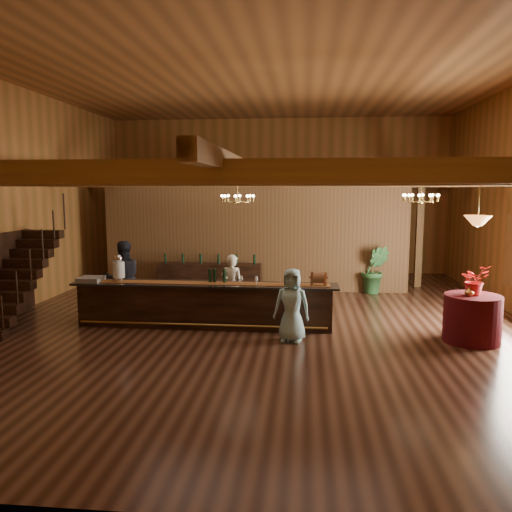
# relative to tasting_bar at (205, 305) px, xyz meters

# --- Properties ---
(floor) EXTENTS (14.00, 14.00, 0.00)m
(floor) POSITION_rel_tasting_bar_xyz_m (1.17, 0.65, -0.49)
(floor) COLOR #523223
(floor) RESTS_ON ground
(ceiling) EXTENTS (14.00, 14.00, 0.00)m
(ceiling) POSITION_rel_tasting_bar_xyz_m (1.17, 0.65, 5.01)
(ceiling) COLOR #975C2D
(ceiling) RESTS_ON wall_back
(wall_back) EXTENTS (12.00, 0.10, 5.50)m
(wall_back) POSITION_rel_tasting_bar_xyz_m (1.17, 7.65, 2.26)
(wall_back) COLOR #9D612F
(wall_back) RESTS_ON floor
(wall_front) EXTENTS (12.00, 0.10, 5.50)m
(wall_front) POSITION_rel_tasting_bar_xyz_m (1.17, -6.35, 2.26)
(wall_front) COLOR #9D612F
(wall_front) RESTS_ON floor
(wall_left) EXTENTS (0.10, 14.00, 5.50)m
(wall_left) POSITION_rel_tasting_bar_xyz_m (-4.83, 0.65, 2.26)
(wall_left) COLOR #9D612F
(wall_left) RESTS_ON floor
(beam_grid) EXTENTS (11.90, 13.90, 0.39)m
(beam_grid) POSITION_rel_tasting_bar_xyz_m (1.17, 1.15, 2.75)
(beam_grid) COLOR olive
(beam_grid) RESTS_ON wall_left
(support_posts) EXTENTS (9.20, 10.20, 3.20)m
(support_posts) POSITION_rel_tasting_bar_xyz_m (1.17, 0.15, 1.11)
(support_posts) COLOR olive
(support_posts) RESTS_ON floor
(partition_wall) EXTENTS (9.00, 0.18, 3.10)m
(partition_wall) POSITION_rel_tasting_bar_xyz_m (0.67, 4.15, 1.06)
(partition_wall) COLOR brown
(partition_wall) RESTS_ON floor
(staircase) EXTENTS (1.00, 2.80, 2.00)m
(staircase) POSITION_rel_tasting_bar_xyz_m (-4.28, -0.09, 0.51)
(staircase) COLOR #3C2115
(staircase) RESTS_ON floor
(backroom_boxes) EXTENTS (4.10, 0.60, 1.10)m
(backroom_boxes) POSITION_rel_tasting_bar_xyz_m (0.87, 6.15, 0.04)
(backroom_boxes) COLOR #3C2115
(backroom_boxes) RESTS_ON floor
(tasting_bar) EXTENTS (5.81, 0.77, 0.98)m
(tasting_bar) POSITION_rel_tasting_bar_xyz_m (0.00, 0.00, 0.00)
(tasting_bar) COLOR #3C2115
(tasting_bar) RESTS_ON floor
(beverage_dispenser) EXTENTS (0.26, 0.26, 0.60)m
(beverage_dispenser) POSITION_rel_tasting_bar_xyz_m (-1.94, 0.05, 0.76)
(beverage_dispenser) COLOR silver
(beverage_dispenser) RESTS_ON tasting_bar
(glass_rack_tray) EXTENTS (0.50, 0.50, 0.10)m
(glass_rack_tray) POSITION_rel_tasting_bar_xyz_m (-2.55, -0.04, 0.53)
(glass_rack_tray) COLOR gray
(glass_rack_tray) RESTS_ON tasting_bar
(raffle_drum) EXTENTS (0.34, 0.24, 0.30)m
(raffle_drum) POSITION_rel_tasting_bar_xyz_m (2.47, -0.05, 0.65)
(raffle_drum) COLOR brown
(raffle_drum) RESTS_ON tasting_bar
(bar_bottle_0) EXTENTS (0.07, 0.07, 0.30)m
(bar_bottle_0) POSITION_rel_tasting_bar_xyz_m (0.11, 0.11, 0.63)
(bar_bottle_0) COLOR black
(bar_bottle_0) RESTS_ON tasting_bar
(bar_bottle_1) EXTENTS (0.07, 0.07, 0.30)m
(bar_bottle_1) POSITION_rel_tasting_bar_xyz_m (0.21, 0.11, 0.63)
(bar_bottle_1) COLOR black
(bar_bottle_1) RESTS_ON tasting_bar
(bar_bottle_2) EXTENTS (0.07, 0.07, 0.30)m
(bar_bottle_2) POSITION_rel_tasting_bar_xyz_m (0.43, 0.11, 0.63)
(bar_bottle_2) COLOR black
(bar_bottle_2) RESTS_ON tasting_bar
(backbar_shelf) EXTENTS (3.03, 0.50, 0.85)m
(backbar_shelf) POSITION_rel_tasting_bar_xyz_m (-0.58, 3.64, -0.07)
(backbar_shelf) COLOR #3C2115
(backbar_shelf) RESTS_ON floor
(round_table) EXTENTS (1.09, 1.09, 0.94)m
(round_table) POSITION_rel_tasting_bar_xyz_m (5.48, -0.58, -0.02)
(round_table) COLOR #4C0B0C
(round_table) RESTS_ON floor
(chandelier_left) EXTENTS (0.80, 0.80, 0.57)m
(chandelier_left) POSITION_rel_tasting_bar_xyz_m (0.54, 1.50, 2.29)
(chandelier_left) COLOR #B49243
(chandelier_left) RESTS_ON beam_grid
(chandelier_right) EXTENTS (0.80, 0.80, 0.54)m
(chandelier_right) POSITION_rel_tasting_bar_xyz_m (4.78, 1.14, 2.32)
(chandelier_right) COLOR #B49243
(chandelier_right) RESTS_ON beam_grid
(pendant_lamp) EXTENTS (0.52, 0.52, 0.90)m
(pendant_lamp) POSITION_rel_tasting_bar_xyz_m (5.48, -0.58, 1.91)
(pendant_lamp) COLOR #B49243
(pendant_lamp) RESTS_ON beam_grid
(bartender) EXTENTS (0.62, 0.49, 1.51)m
(bartender) POSITION_rel_tasting_bar_xyz_m (0.50, 0.78, 0.26)
(bartender) COLOR white
(bartender) RESTS_ON floor
(staff_second) EXTENTS (1.10, 1.04, 1.80)m
(staff_second) POSITION_rel_tasting_bar_xyz_m (-2.12, 0.78, 0.41)
(staff_second) COLOR #1F212B
(staff_second) RESTS_ON floor
(guest) EXTENTS (0.79, 0.59, 1.47)m
(guest) POSITION_rel_tasting_bar_xyz_m (1.93, -0.89, 0.24)
(guest) COLOR #91C5CE
(guest) RESTS_ON floor
(floor_plant) EXTENTS (0.82, 0.69, 1.39)m
(floor_plant) POSITION_rel_tasting_bar_xyz_m (4.20, 3.94, 0.21)
(floor_plant) COLOR #2F6631
(floor_plant) RESTS_ON floor
(table_flowers) EXTENTS (0.67, 0.63, 0.59)m
(table_flowers) POSITION_rel_tasting_bar_xyz_m (5.49, -0.55, 0.75)
(table_flowers) COLOR red
(table_flowers) RESTS_ON round_table
(table_vase) EXTENTS (0.19, 0.19, 0.29)m
(table_vase) POSITION_rel_tasting_bar_xyz_m (5.36, -0.70, 0.60)
(table_vase) COLOR #B49243
(table_vase) RESTS_ON round_table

